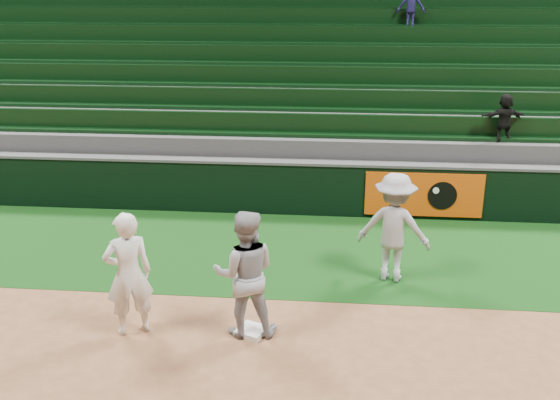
% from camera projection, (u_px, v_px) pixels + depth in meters
% --- Properties ---
extents(ground, '(70.00, 70.00, 0.00)m').
position_uv_depth(ground, '(264.00, 327.00, 9.62)').
color(ground, brown).
rests_on(ground, ground).
extents(foul_grass, '(36.00, 4.20, 0.01)m').
position_uv_depth(foul_grass, '(282.00, 250.00, 12.45)').
color(foul_grass, black).
rests_on(foul_grass, ground).
extents(first_base, '(0.52, 0.52, 0.09)m').
position_uv_depth(first_base, '(251.00, 331.00, 9.43)').
color(first_base, white).
rests_on(first_base, ground).
extents(first_baseman, '(0.84, 0.74, 1.93)m').
position_uv_depth(first_baseman, '(128.00, 274.00, 9.19)').
color(first_baseman, white).
rests_on(first_baseman, ground).
extents(baserunner, '(1.04, 0.86, 1.96)m').
position_uv_depth(baserunner, '(245.00, 274.00, 9.17)').
color(baserunner, '#989AA2').
rests_on(baserunner, ground).
extents(base_coach, '(1.41, 1.01, 1.97)m').
position_uv_depth(base_coach, '(394.00, 228.00, 10.91)').
color(base_coach, '#A1A4AE').
rests_on(base_coach, foul_grass).
extents(field_wall, '(36.00, 0.45, 1.25)m').
position_uv_depth(field_wall, '(292.00, 187.00, 14.31)').
color(field_wall, black).
rests_on(field_wall, ground).
extents(stadium_seating, '(36.00, 5.95, 5.13)m').
position_uv_depth(stadium_seating, '(301.00, 110.00, 17.53)').
color(stadium_seating, '#363638').
rests_on(stadium_seating, ground).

